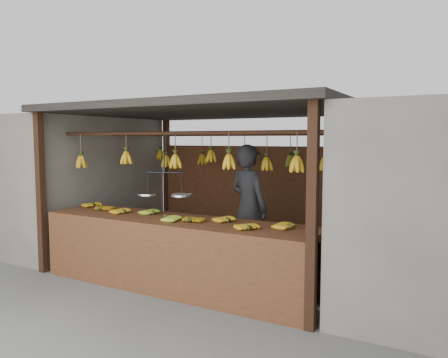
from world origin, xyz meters
The scene contains 8 objects.
ground centered at (0.00, 0.00, 0.00)m, with size 80.00×80.00×0.00m, color #5B5B57.
stall centered at (0.00, 0.33, 1.97)m, with size 4.30×3.30×2.40m.
neighbor_left centered at (-3.60, 0.00, 1.15)m, with size 3.00×3.00×2.30m, color slate.
counter centered at (0.07, -1.23, 0.72)m, with size 3.78×0.86×0.96m.
hanging_bananas centered at (-0.01, -0.01, 1.61)m, with size 3.60×2.20×0.38m.
balance_scale centered at (-0.18, -1.00, 1.23)m, with size 0.73×0.40×0.83m.
vendor centered at (0.56, 0.04, 0.92)m, with size 0.67×0.44×1.85m, color #262628.
bag_bundles centered at (1.94, 1.35, 1.02)m, with size 0.08×0.26×1.21m.
Camera 1 is at (3.31, -5.64, 1.92)m, focal length 35.00 mm.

